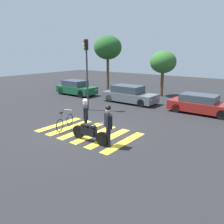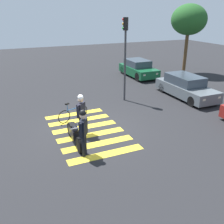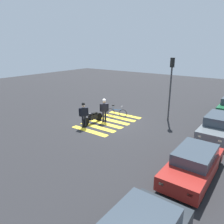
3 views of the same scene
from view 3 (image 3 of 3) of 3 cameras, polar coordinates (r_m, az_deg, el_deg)
ground_plane at (r=16.83m, az=-0.83°, el=-2.70°), size 60.00×60.00×0.00m
police_motorcycle at (r=16.54m, az=-5.16°, el=-1.45°), size 2.13×0.62×1.04m
leaning_bicycle at (r=17.97m, az=1.24°, el=-0.13°), size 0.65×1.67×1.00m
officer_on_foot at (r=15.57m, az=-7.48°, el=-0.24°), size 0.59×0.45×1.87m
officer_by_motorcycle at (r=16.56m, az=-2.07°, el=0.92°), size 0.54×0.49×1.86m
crosswalk_stripes at (r=16.83m, az=-0.83°, el=-2.69°), size 4.95×3.10×0.01m
car_grey_coupe at (r=15.80m, az=26.24°, el=-3.35°), size 4.48×1.76×1.40m
car_maroon_wagon at (r=10.66m, az=20.65°, el=-12.67°), size 4.29×1.76×1.28m
traffic_light_pole at (r=17.15m, az=15.26°, el=8.17°), size 0.34×0.35×4.85m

